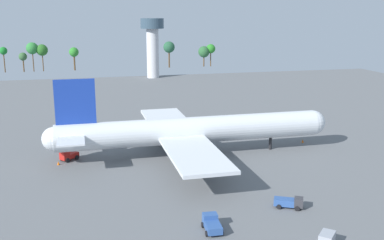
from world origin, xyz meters
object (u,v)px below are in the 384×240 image
at_px(pushback_tractor, 289,202).
at_px(cargo_airplane, 190,131).
at_px(safety_cone_nose, 303,141).
at_px(control_tower, 152,41).
at_px(safety_cone_tail, 58,163).
at_px(cargo_container_fore, 327,240).
at_px(baggage_tug, 68,155).
at_px(catering_truck, 212,224).

bearing_deg(pushback_tractor, cargo_airplane, 106.63).
bearing_deg(safety_cone_nose, control_tower, 98.71).
height_order(safety_cone_tail, control_tower, control_tower).
xyz_separation_m(safety_cone_tail, control_tower, (40.96, 125.50, 17.66)).
height_order(cargo_container_fore, safety_cone_nose, cargo_container_fore).
distance_m(cargo_container_fore, safety_cone_tail, 59.76).
height_order(cargo_container_fore, safety_cone_tail, cargo_container_fore).
bearing_deg(baggage_tug, safety_cone_nose, 0.61).
relative_size(cargo_container_fore, safety_cone_nose, 4.16).
distance_m(catering_truck, safety_cone_nose, 53.82).
relative_size(safety_cone_nose, safety_cone_tail, 1.00).
bearing_deg(safety_cone_nose, catering_truck, -131.67).
relative_size(pushback_tractor, control_tower, 0.18).
height_order(safety_cone_nose, control_tower, control_tower).
xyz_separation_m(cargo_airplane, safety_cone_nose, (30.23, 3.46, -5.53)).
bearing_deg(cargo_container_fore, safety_cone_tail, 130.17).
bearing_deg(cargo_container_fore, cargo_airplane, 101.31).
height_order(catering_truck, control_tower, control_tower).
height_order(pushback_tractor, baggage_tug, baggage_tug).
height_order(pushback_tractor, safety_cone_nose, pushback_tractor).
relative_size(cargo_airplane, baggage_tug, 15.29).
height_order(pushback_tractor, control_tower, control_tower).
xyz_separation_m(cargo_airplane, cargo_container_fore, (9.05, -45.25, -4.94)).
bearing_deg(pushback_tractor, cargo_container_fore, -92.17).
xyz_separation_m(catering_truck, cargo_container_fore, (14.60, -8.50, -0.08)).
height_order(cargo_airplane, cargo_container_fore, cargo_airplane).
bearing_deg(pushback_tractor, catering_truck, -162.50).
relative_size(cargo_airplane, catering_truck, 13.82).
height_order(safety_cone_nose, safety_cone_tail, safety_cone_tail).
bearing_deg(cargo_container_fore, control_tower, 89.19).
xyz_separation_m(baggage_tug, control_tower, (38.86, 123.07, 16.85)).
bearing_deg(control_tower, safety_cone_nose, -81.29).
distance_m(cargo_airplane, safety_cone_nose, 30.92).
bearing_deg(safety_cone_tail, pushback_tractor, -39.69).
distance_m(baggage_tug, safety_cone_tail, 3.31).
height_order(cargo_airplane, control_tower, control_tower).
xyz_separation_m(cargo_container_fore, control_tower, (2.42, 171.16, 17.07)).
distance_m(cargo_airplane, catering_truck, 37.48).
height_order(cargo_airplane, pushback_tractor, cargo_airplane).
xyz_separation_m(cargo_airplane, pushback_tractor, (9.56, -31.98, -4.94)).
xyz_separation_m(baggage_tug, cargo_container_fore, (36.44, -48.09, -0.22)).
bearing_deg(catering_truck, cargo_airplane, 81.41).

